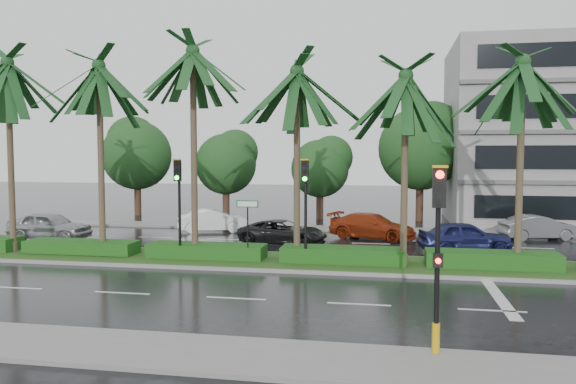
% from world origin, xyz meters
% --- Properties ---
extents(ground, '(120.00, 120.00, 0.00)m').
position_xyz_m(ground, '(0.00, 0.00, 0.00)').
color(ground, black).
rests_on(ground, ground).
extents(near_sidewalk, '(40.00, 2.40, 0.12)m').
position_xyz_m(near_sidewalk, '(0.00, -10.20, 0.06)').
color(near_sidewalk, slate).
rests_on(near_sidewalk, ground).
extents(far_sidewalk, '(40.00, 2.00, 0.12)m').
position_xyz_m(far_sidewalk, '(0.00, 12.00, 0.06)').
color(far_sidewalk, slate).
rests_on(far_sidewalk, ground).
extents(median, '(36.00, 4.00, 0.15)m').
position_xyz_m(median, '(0.00, 1.00, 0.08)').
color(median, gray).
rests_on(median, ground).
extents(hedge, '(35.20, 1.40, 0.60)m').
position_xyz_m(hedge, '(0.00, 1.00, 0.45)').
color(hedge, '#1C4413').
rests_on(hedge, median).
extents(lane_markings, '(34.00, 13.06, 0.01)m').
position_xyz_m(lane_markings, '(3.04, -0.43, 0.01)').
color(lane_markings, silver).
rests_on(lane_markings, ground).
extents(palm_row, '(26.30, 4.20, 9.80)m').
position_xyz_m(palm_row, '(-1.25, 1.02, 7.86)').
color(palm_row, '#453C28').
rests_on(palm_row, median).
extents(signal_near, '(0.34, 0.45, 4.36)m').
position_xyz_m(signal_near, '(6.00, -9.39, 2.50)').
color(signal_near, black).
rests_on(signal_near, near_sidewalk).
extents(signal_median_left, '(0.34, 0.42, 4.36)m').
position_xyz_m(signal_median_left, '(-4.00, 0.30, 3.00)').
color(signal_median_left, black).
rests_on(signal_median_left, median).
extents(signal_median_right, '(0.34, 0.42, 4.36)m').
position_xyz_m(signal_median_right, '(1.50, 0.30, 3.00)').
color(signal_median_right, black).
rests_on(signal_median_right, median).
extents(street_sign, '(0.95, 0.09, 2.60)m').
position_xyz_m(street_sign, '(-1.00, 0.48, 2.12)').
color(street_sign, black).
rests_on(street_sign, median).
extents(bg_trees, '(33.23, 5.78, 8.35)m').
position_xyz_m(bg_trees, '(1.11, 17.59, 4.81)').
color(bg_trees, '#3E291C').
rests_on(bg_trees, ground).
extents(building, '(16.00, 10.00, 12.00)m').
position_xyz_m(building, '(17.00, 18.00, 6.00)').
color(building, gray).
rests_on(building, ground).
extents(car_silver, '(1.97, 4.58, 1.54)m').
position_xyz_m(car_silver, '(-13.36, 5.21, 0.77)').
color(car_silver, '#9EA2A6').
rests_on(car_silver, ground).
extents(car_white, '(2.59, 4.40, 1.37)m').
position_xyz_m(car_white, '(-5.50, 9.74, 0.69)').
color(car_white, white).
rests_on(car_white, ground).
extents(car_darkgrey, '(2.62, 4.79, 1.27)m').
position_xyz_m(car_darkgrey, '(-0.50, 5.94, 0.64)').
color(car_darkgrey, black).
rests_on(car_darkgrey, ground).
extents(car_red, '(3.54, 5.23, 1.41)m').
position_xyz_m(car_red, '(4.00, 8.71, 0.70)').
color(car_red, maroon).
rests_on(car_red, ground).
extents(car_blue, '(2.61, 4.61, 1.48)m').
position_xyz_m(car_blue, '(8.50, 5.32, 0.74)').
color(car_blue, navy).
rests_on(car_blue, ground).
extents(car_grey, '(2.33, 4.31, 1.35)m').
position_xyz_m(car_grey, '(13.00, 10.01, 0.67)').
color(car_grey, slate).
rests_on(car_grey, ground).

